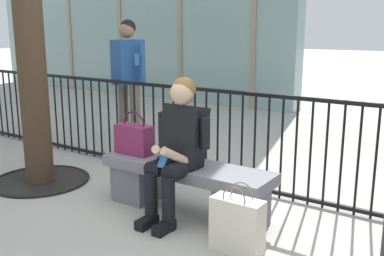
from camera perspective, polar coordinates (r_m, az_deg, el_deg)
name	(u,v)px	position (r m, az deg, el deg)	size (l,w,h in m)	color
ground_plane	(186,211)	(4.09, -0.80, -10.56)	(60.00, 60.00, 0.00)	#B2ADA3
stone_bench	(186,183)	(3.99, -0.81, -6.98)	(1.60, 0.44, 0.45)	slate
seated_person_with_phone	(177,145)	(3.78, -1.88, -2.12)	(0.52, 0.66, 1.21)	black
handbag_on_bench	(134,139)	(4.24, -7.34, -1.33)	(0.37, 0.17, 0.41)	#7A234C
shopping_bag	(237,225)	(3.35, 5.77, -12.14)	(0.39, 0.17, 0.52)	beige
bystander_at_railing	(128,76)	(5.81, -8.09, 6.51)	(0.55, 0.41, 1.71)	#6B6051
plaza_railing	(230,139)	(4.55, 4.80, -1.39)	(9.02, 0.04, 1.01)	black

